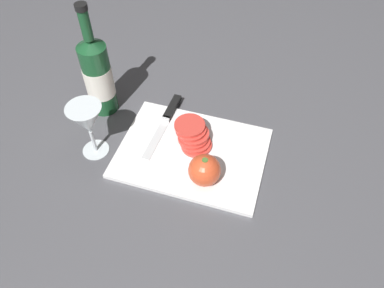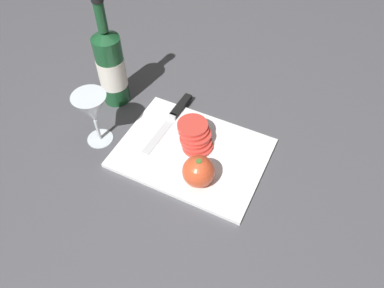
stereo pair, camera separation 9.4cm
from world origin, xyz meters
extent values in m
plane|color=#4C4C51|center=(0.00, 0.00, 0.00)|extent=(3.00, 3.00, 0.00)
cube|color=white|center=(0.01, -0.01, 0.01)|extent=(0.37, 0.28, 0.01)
cylinder|color=#194C28|center=(-0.29, 0.08, 0.10)|extent=(0.08, 0.08, 0.21)
cone|color=#194C28|center=(-0.29, 0.08, 0.22)|extent=(0.07, 0.07, 0.02)
cylinder|color=#194C28|center=(-0.29, 0.08, 0.27)|extent=(0.03, 0.03, 0.08)
cylinder|color=white|center=(-0.29, 0.08, 0.10)|extent=(0.08, 0.08, 0.09)
cylinder|color=silver|center=(-0.24, -0.07, 0.00)|extent=(0.07, 0.07, 0.00)
cylinder|color=silver|center=(-0.24, -0.07, 0.04)|extent=(0.01, 0.01, 0.07)
cone|color=silver|center=(-0.24, -0.07, 0.11)|extent=(0.09, 0.09, 0.08)
cone|color=beige|center=(-0.24, -0.07, 0.09)|extent=(0.04, 0.04, 0.04)
sphere|color=#DB4C28|center=(0.06, -0.08, 0.05)|extent=(0.08, 0.08, 0.08)
cylinder|color=#47702D|center=(0.06, -0.08, 0.09)|extent=(0.01, 0.01, 0.01)
cube|color=silver|center=(-0.10, 0.00, 0.01)|extent=(0.03, 0.14, 0.00)
cube|color=silver|center=(-0.10, 0.07, 0.02)|extent=(0.02, 0.01, 0.01)
cube|color=black|center=(-0.09, 0.12, 0.02)|extent=(0.02, 0.10, 0.01)
cylinder|color=#D63D33|center=(0.01, 0.01, 0.02)|extent=(0.08, 0.08, 0.01)
cylinder|color=#D63D33|center=(0.01, 0.02, 0.02)|extent=(0.08, 0.08, 0.01)
cylinder|color=#D63D33|center=(0.00, 0.02, 0.03)|extent=(0.08, 0.08, 0.01)
cylinder|color=#D63D33|center=(0.00, 0.02, 0.04)|extent=(0.08, 0.08, 0.01)
cylinder|color=#D63D33|center=(-0.01, 0.03, 0.05)|extent=(0.08, 0.08, 0.01)
cylinder|color=#D63D33|center=(-0.01, 0.03, 0.06)|extent=(0.08, 0.08, 0.01)
camera|label=1|loc=(0.19, -0.59, 0.76)|focal=35.00mm
camera|label=2|loc=(0.27, -0.55, 0.76)|focal=35.00mm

